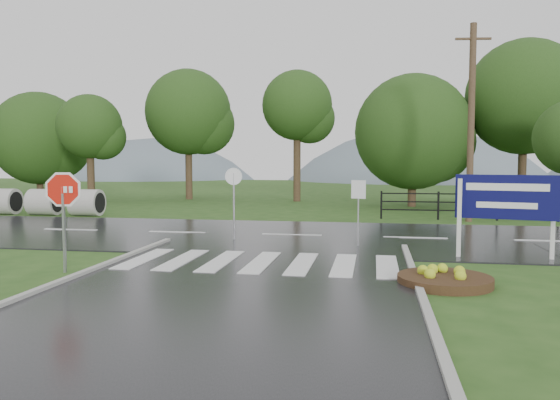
# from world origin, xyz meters

# --- Properties ---
(ground) EXTENTS (120.00, 120.00, 0.00)m
(ground) POSITION_xyz_m (0.00, 0.00, 0.00)
(ground) COLOR #294D19
(ground) RESTS_ON ground
(main_road) EXTENTS (90.00, 8.00, 0.04)m
(main_road) POSITION_xyz_m (0.00, 10.00, 0.00)
(main_road) COLOR black
(main_road) RESTS_ON ground
(crosswalk) EXTENTS (6.50, 2.80, 0.02)m
(crosswalk) POSITION_xyz_m (0.00, 5.00, 0.06)
(crosswalk) COLOR silver
(crosswalk) RESTS_ON ground
(fence_west) EXTENTS (9.58, 0.08, 1.20)m
(fence_west) POSITION_xyz_m (7.75, 16.00, 0.72)
(fence_west) COLOR black
(fence_west) RESTS_ON ground
(hills) EXTENTS (102.00, 48.00, 48.00)m
(hills) POSITION_xyz_m (3.49, 65.00, -15.54)
(hills) COLOR slate
(hills) RESTS_ON ground
(treeline) EXTENTS (83.20, 5.20, 10.00)m
(treeline) POSITION_xyz_m (1.00, 24.00, 0.00)
(treeline) COLOR #1D3C12
(treeline) RESTS_ON ground
(culvert_pipes) EXTENTS (9.70, 1.20, 1.20)m
(culvert_pipes) POSITION_xyz_m (-14.37, 15.00, 0.60)
(culvert_pipes) COLOR #9E9B93
(culvert_pipes) RESTS_ON ground
(stop_sign) EXTENTS (1.04, 0.28, 2.41)m
(stop_sign) POSITION_xyz_m (-4.15, 3.32, 1.69)
(stop_sign) COLOR #939399
(stop_sign) RESTS_ON ground
(estate_billboard) EXTENTS (2.41, 0.62, 2.16)m
(estate_billboard) POSITION_xyz_m (5.98, 6.72, 1.48)
(estate_billboard) COLOR silver
(estate_billboard) RESTS_ON ground
(flower_bed) EXTENTS (1.89, 1.89, 0.38)m
(flower_bed) POSITION_xyz_m (4.11, 3.50, 0.14)
(flower_bed) COLOR #332111
(flower_bed) RESTS_ON ground
(reg_sign_small) EXTENTS (0.42, 0.16, 1.95)m
(reg_sign_small) POSITION_xyz_m (2.24, 8.00, 1.40)
(reg_sign_small) COLOR #939399
(reg_sign_small) RESTS_ON ground
(reg_sign_round) EXTENTS (0.53, 0.09, 2.29)m
(reg_sign_round) POSITION_xyz_m (-1.62, 8.63, 1.44)
(reg_sign_round) COLOR #939399
(reg_sign_round) RESTS_ON ground
(utility_pole_east) EXTENTS (1.42, 0.27, 8.01)m
(utility_pole_east) POSITION_xyz_m (6.54, 15.50, 4.07)
(utility_pole_east) COLOR #473523
(utility_pole_east) RESTS_ON ground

